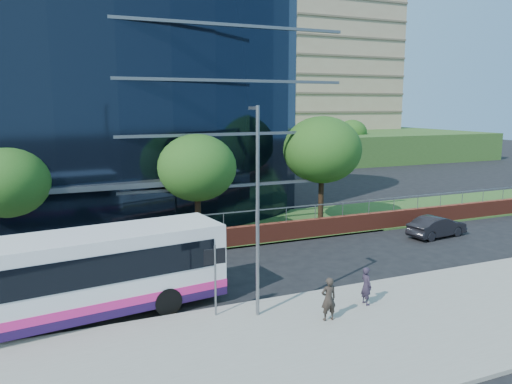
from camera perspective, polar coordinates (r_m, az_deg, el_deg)
name	(u,v)px	position (r m, az deg, el deg)	size (l,w,h in m)	color
ground	(90,322)	(20.63, -18.40, -13.92)	(200.00, 200.00, 0.00)	black
kerb	(93,331)	(19.69, -18.15, -14.84)	(80.00, 0.25, 0.16)	gray
yellow_line_outer	(92,330)	(19.90, -18.19, -14.80)	(80.00, 0.08, 0.01)	gold
yellow_line_inner	(92,329)	(20.03, -18.23, -14.63)	(80.00, 0.08, 0.01)	gold
grass_verge	(404,212)	(39.97, 16.56, -2.18)	(36.00, 8.00, 0.12)	#2D511E
retaining_wall	(393,219)	(34.57, 15.41, -3.05)	(34.00, 0.40, 2.11)	maroon
apartment_block	(259,86)	(83.11, 0.34, 11.97)	(60.00, 42.00, 30.00)	#2D511E
street_sign	(215,265)	(19.21, -4.71, -8.35)	(0.85, 0.09, 2.80)	slate
tree_far_b	(8,183)	(28.73, -26.52, 0.97)	(4.29, 4.29, 6.05)	black
tree_far_c	(197,168)	(29.32, -6.75, 2.76)	(4.62, 4.62, 6.51)	black
tree_far_d	(322,150)	(33.79, 7.56, 4.80)	(5.28, 5.28, 7.44)	black
tree_dist_e	(255,134)	(64.19, -0.06, 6.70)	(4.62, 4.62, 6.51)	black
tree_dist_f	(352,133)	(73.66, 10.90, 6.69)	(4.29, 4.29, 6.05)	black
streetlight_east	(257,206)	(18.61, 0.15, -1.62)	(0.15, 0.77, 8.00)	slate
city_bus	(67,278)	(20.25, -20.79, -9.14)	(12.60, 4.44, 3.34)	silver
parked_car	(437,227)	(33.20, 19.97, -3.73)	(1.41, 4.04, 1.33)	black
pedestrian	(366,286)	(21.04, 12.48, -10.41)	(0.57, 0.38, 1.57)	#282030
pedestrian_b	(329,299)	(19.31, 8.29, -11.99)	(0.61, 0.40, 1.68)	#2D2520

